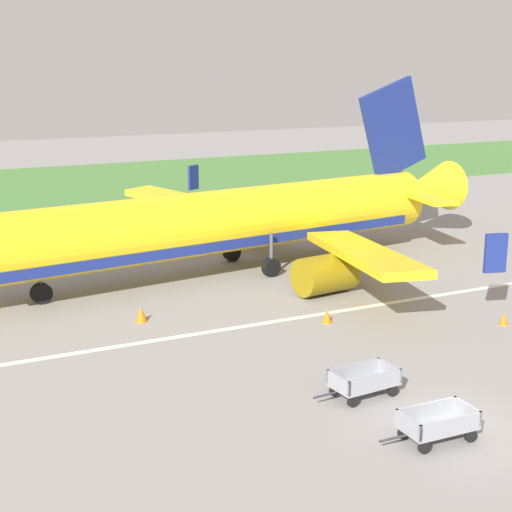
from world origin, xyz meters
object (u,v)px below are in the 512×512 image
(airplane, at_px, (230,222))
(traffic_cone_by_carts, at_px, (327,316))
(baggage_cart_second_in_row, at_px, (364,381))
(traffic_cone_mid_apron, at_px, (504,319))
(baggage_cart_nearest, at_px, (438,424))
(traffic_cone_near_plane, at_px, (141,314))

(airplane, bearing_deg, traffic_cone_by_carts, -88.17)
(baggage_cart_second_in_row, bearing_deg, traffic_cone_by_carts, 68.25)
(traffic_cone_mid_apron, bearing_deg, baggage_cart_second_in_row, -159.54)
(baggage_cart_nearest, bearing_deg, baggage_cart_second_in_row, 93.23)
(baggage_cart_second_in_row, xyz_separation_m, traffic_cone_by_carts, (3.16, 7.92, -0.28))
(airplane, xyz_separation_m, traffic_cone_near_plane, (-7.67, -6.55, -2.68))
(traffic_cone_near_plane, distance_m, traffic_cone_by_carts, 9.00)
(baggage_cart_nearest, height_order, traffic_cone_by_carts, baggage_cart_nearest)
(baggage_cart_nearest, xyz_separation_m, traffic_cone_mid_apron, (10.41, 8.02, -0.31))
(baggage_cart_nearest, bearing_deg, traffic_cone_by_carts, 76.24)
(traffic_cone_mid_apron, bearing_deg, airplane, 118.17)
(traffic_cone_mid_apron, bearing_deg, baggage_cart_nearest, -142.41)
(baggage_cart_second_in_row, height_order, traffic_cone_near_plane, baggage_cart_second_in_row)
(traffic_cone_near_plane, bearing_deg, traffic_cone_mid_apron, -27.48)
(traffic_cone_near_plane, relative_size, traffic_cone_by_carts, 1.14)
(baggage_cart_nearest, xyz_separation_m, traffic_cone_by_carts, (2.93, 11.96, -0.28))
(traffic_cone_mid_apron, relative_size, traffic_cone_by_carts, 0.90)
(baggage_cart_second_in_row, distance_m, traffic_cone_near_plane, 12.97)
(baggage_cart_nearest, distance_m, baggage_cart_second_in_row, 4.05)
(baggage_cart_nearest, distance_m, traffic_cone_near_plane, 16.86)
(airplane, relative_size, traffic_cone_by_carts, 57.59)
(airplane, xyz_separation_m, baggage_cart_second_in_row, (-2.82, -18.58, -2.45))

